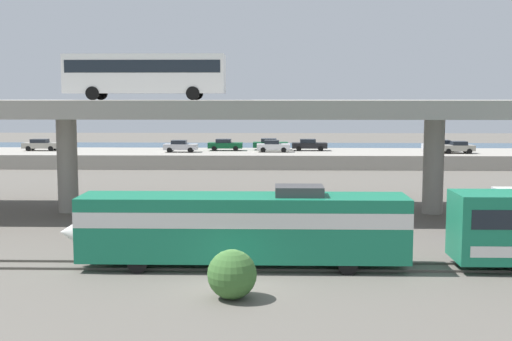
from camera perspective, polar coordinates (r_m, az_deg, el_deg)
The scene contains 17 objects.
ground_plane at distance 30.22m, azimuth -1.96°, elevation -10.20°, with size 260.00×260.00×0.00m, color #605B54.
rail_strip_near at distance 33.33m, azimuth -1.63°, elevation -8.51°, with size 110.00×0.12×0.12m, color #59544C.
rail_strip_far at distance 34.78m, azimuth -1.49°, elevation -7.88°, with size 110.00×0.12×0.12m, color #59544C.
train_locomotive at distance 33.62m, azimuth -2.50°, elevation -4.66°, with size 17.58×3.04×4.18m.
highway_overpass at distance 48.96m, azimuth -0.60°, elevation 5.11°, with size 96.00×11.30×8.37m.
transit_bus_on_overpass at distance 51.15m, azimuth -9.51°, elevation 8.30°, with size 12.00×2.68×3.40m.
pier_parking_lot at distance 84.29m, azimuth 0.26°, elevation 1.07°, with size 75.14×12.22×1.71m, color #9E998E.
parked_car_0 at distance 83.36m, azimuth 1.47°, elevation 2.13°, with size 4.14×1.85×1.50m.
parked_car_1 at distance 85.66m, azimuth -2.68°, elevation 2.24°, with size 4.42×1.97×1.50m.
parked_car_2 at distance 86.71m, azimuth 15.53°, elevation 2.06°, with size 4.24×1.93×1.50m.
parked_car_3 at distance 89.84m, azimuth -17.96°, elevation 2.13°, with size 4.67×1.87×1.50m.
parked_car_4 at distance 85.71m, azimuth 4.58°, elevation 2.23°, with size 4.50×1.94×1.50m.
parked_car_5 at distance 84.94m, azimuth 16.91°, elevation 1.94°, with size 4.06×1.98×1.50m.
parked_car_6 at distance 83.68m, azimuth -6.51°, elevation 2.11°, with size 4.18×1.93×1.50m.
parked_car_7 at distance 86.65m, azimuth 1.23°, elevation 2.29°, with size 4.56×1.95×1.50m.
harbor_water at distance 107.28m, azimuth 0.51°, elevation 1.74°, with size 140.00×36.00×0.01m, color #2D5170.
shrub_right at distance 28.68m, azimuth -2.07°, elevation -8.90°, with size 2.13×2.13×2.13m, color #39672E.
Camera 1 is at (1.75, -28.92, 8.60)m, focal length 46.58 mm.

